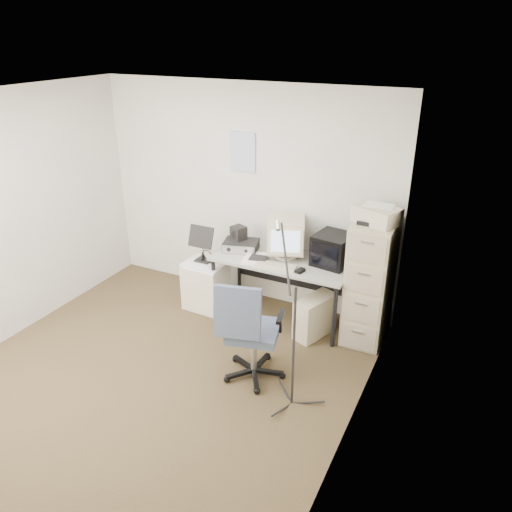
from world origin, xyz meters
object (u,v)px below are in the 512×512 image
at_px(side_cart, 206,285).
at_px(filing_cabinet, 370,282).
at_px(desk, 282,288).
at_px(office_chair, 254,329).

bearing_deg(side_cart, filing_cabinet, 9.37).
relative_size(desk, office_chair, 1.48).
distance_m(filing_cabinet, desk, 0.99).
height_order(desk, side_cart, desk).
bearing_deg(desk, office_chair, -80.55).
relative_size(desk, side_cart, 2.61).
bearing_deg(filing_cabinet, desk, -178.19).
bearing_deg(office_chair, filing_cabinet, 41.02).
xyz_separation_m(desk, side_cart, (-0.88, -0.19, -0.08)).
xyz_separation_m(desk, office_chair, (0.18, -1.08, 0.14)).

